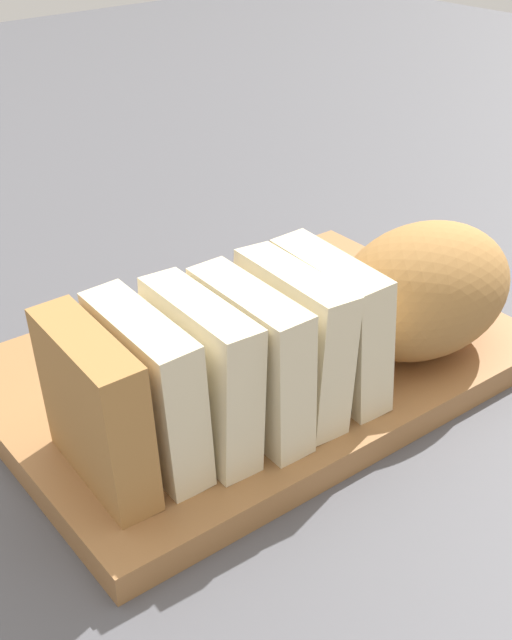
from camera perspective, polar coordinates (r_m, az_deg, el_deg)
The scene contains 8 objects.
ground_plane at distance 0.69m, azimuth 0.00°, elevation -3.70°, with size 3.00×3.00×0.00m, color #4C4C51.
cutting_board at distance 0.68m, azimuth 0.00°, elevation -2.95°, with size 0.42×0.28×0.02m, color #9E6B3D.
bread_loaf at distance 0.61m, azimuth 4.72°, elevation -0.48°, with size 0.38×0.15×0.11m.
bread_knife at distance 0.72m, azimuth -0.81°, elevation 0.60°, with size 0.26×0.12×0.02m.
crumb_near_knife at distance 0.73m, azimuth -3.38°, elevation 0.77°, with size 0.00×0.00×0.00m, color #996633.
crumb_near_loaf at distance 0.72m, azimuth 1.31°, elevation 0.28°, with size 0.01×0.01×0.01m, color #996633.
crumb_stray_left at distance 0.69m, azimuth -1.45°, elevation -1.26°, with size 0.01×0.01×0.01m, color #996633.
crumb_stray_right at distance 0.64m, azimuth -2.86°, elevation -4.10°, with size 0.00×0.00×0.00m, color #996633.
Camera 1 is at (0.37, 0.43, 0.39)m, focal length 47.02 mm.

